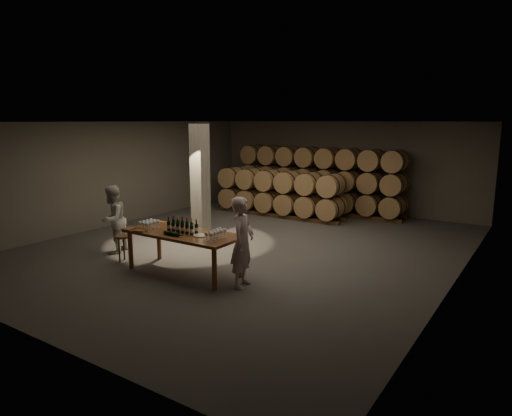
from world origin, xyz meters
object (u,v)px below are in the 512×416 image
Objects in this scene: person_man at (242,242)px; person_woman at (113,219)px; tasting_table at (183,237)px; plate at (201,235)px; notebook_near at (140,231)px; stool at (124,240)px; bottle_cluster at (182,227)px.

person_man is 1.07× the size of person_woman.
plate is at bearing -2.65° from tasting_table.
notebook_near is 1.79m from person_woman.
person_man reaches higher than stool.
plate reaches higher than stool.
plate is 1.39m from notebook_near.
bottle_cluster is 1.78m from stool.
plate is 3.01m from person_woman.
person_woman reaches higher than notebook_near.
bottle_cluster is 0.40× the size of person_man.
plate is (0.52, -0.02, -0.10)m from bottle_cluster.
bottle_cluster is at bearing 5.55° from stool.
stool is at bearing 44.56° from person_woman.
person_man is (1.53, 0.03, -0.11)m from bottle_cluster.
plate reaches higher than tasting_table.
plate is 1.27× the size of notebook_near.
bottle_cluster is 0.53m from plate.
person_woman is at bearing 74.35° from person_man.
person_man is (3.23, 0.20, 0.39)m from stool.
tasting_table is at bearing 64.84° from person_woman.
stool is 0.35× the size of person_man.
bottle_cluster is (-0.01, -0.01, 0.22)m from tasting_table.
notebook_near is (-0.82, -0.44, 0.12)m from tasting_table.
tasting_table is at bearing 177.35° from plate.
stool is at bearing 80.20° from person_man.
person_man is at bearing 1.02° from tasting_table.
tasting_table is 10.55× the size of notebook_near.
notebook_near is at bearing 48.49° from person_woman.
notebook_near is at bearing -162.47° from plate.
bottle_cluster reaches higher than stool.
person_woman is (-2.49, 0.20, -0.17)m from bottle_cluster.
tasting_table is at bearing 77.70° from person_man.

